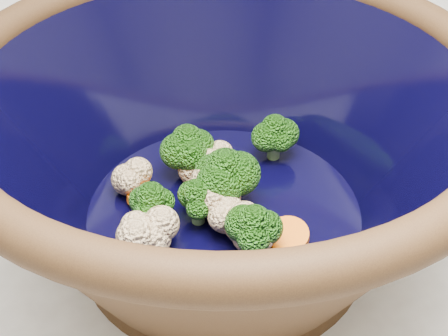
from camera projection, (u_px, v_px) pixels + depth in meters
The scene contains 2 objects.
mixing_bowl at pixel (224, 150), 0.46m from camera, with size 0.49×0.49×0.17m.
vegetable_pile at pixel (215, 185), 0.48m from camera, with size 0.17×0.15×0.06m.
Camera 1 is at (-0.12, -0.42, 1.27)m, focal length 50.00 mm.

